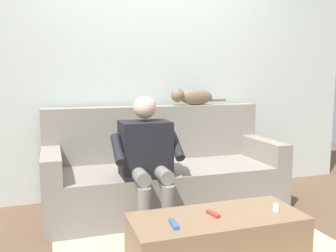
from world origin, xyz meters
The scene contains 9 objects.
ground_plane centered at (0.00, 0.60, 0.00)m, with size 8.00×8.00×0.00m, color brown.
back_wall centered at (0.00, -0.62, 1.34)m, with size 4.64×0.06×2.69m, color silver.
couch centered at (0.00, -0.16, 0.32)m, with size 2.12×0.83×0.92m.
coffee_table centered at (0.00, 0.99, 0.17)m, with size 1.09×0.46×0.34m.
person_solo_seated centered at (0.25, 0.22, 0.59)m, with size 0.55×0.53×1.05m.
cat_on_backrest centered at (-0.38, -0.41, 1.01)m, with size 0.59×0.13×0.17m.
remote_red centered at (0.02, 0.98, 0.35)m, with size 0.11×0.03×0.02m, color #B73333.
remote_white centered at (-0.41, 1.01, 0.35)m, with size 0.11×0.03×0.02m, color white.
remote_blue centered at (0.31, 1.06, 0.35)m, with size 0.13×0.03×0.02m, color #3860B7.
Camera 1 is at (0.96, 2.95, 1.20)m, focal length 38.51 mm.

